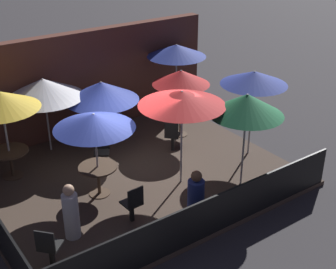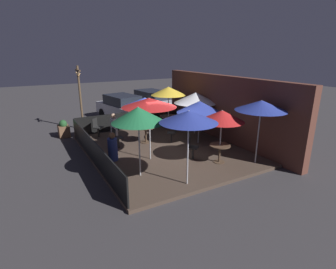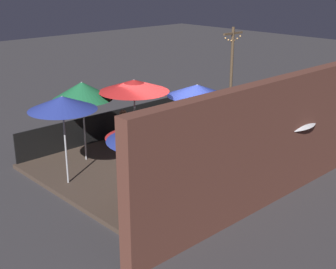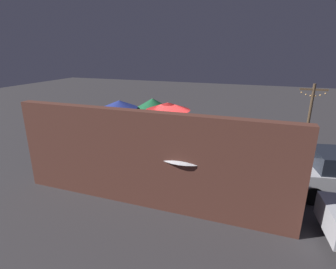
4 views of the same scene
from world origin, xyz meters
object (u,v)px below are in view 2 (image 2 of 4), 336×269
patron_1 (113,148)px  parked_car_0 (122,107)px  patio_chair_0 (192,146)px  dining_table_2 (220,149)px  parked_car_1 (152,101)px  patio_umbrella_1 (145,102)px  dining_table_1 (146,130)px  patio_chair_1 (173,132)px  patio_umbrella_5 (199,107)px  patio_chair_3 (97,127)px  patio_umbrella_7 (149,103)px  patio_umbrella_0 (168,91)px  planter_box (64,129)px  dining_table_0 (168,119)px  patio_umbrella_8 (189,117)px  patio_chair_2 (117,137)px  patio_umbrella_3 (138,115)px  patio_umbrella_6 (261,106)px  patron_0 (114,127)px  patio_umbrella_2 (222,116)px  light_post (80,95)px  patio_umbrella_4 (195,98)px

patron_1 → parked_car_0: 7.16m
patio_chair_0 → parked_car_0: parked_car_0 is taller
dining_table_2 → patio_chair_0: size_ratio=0.86×
parked_car_1 → patio_umbrella_1: bearing=-34.8°
dining_table_1 → dining_table_2: 3.90m
patio_chair_1 → patron_1: bearing=44.2°
patio_umbrella_5 → patio_chair_3: bearing=-130.3°
patio_umbrella_7 → dining_table_2: size_ratio=3.06×
patio_umbrella_1 → parked_car_1: patio_umbrella_1 is taller
patio_umbrella_0 → planter_box: bearing=-109.1°
patio_umbrella_0 → patio_umbrella_1: patio_umbrella_0 is taller
patio_umbrella_5 → planter_box: (-4.60, -5.35, -1.47)m
dining_table_0 → parked_car_0: 3.99m
patio_umbrella_1 → patio_umbrella_8: size_ratio=0.88×
patio_umbrella_5 → patio_chair_2: patio_umbrella_5 is taller
patio_umbrella_3 → patio_umbrella_1: bearing=152.0°
patio_umbrella_6 → patron_1: bearing=-121.8°
patio_umbrella_7 → patio_chair_2: size_ratio=2.66×
dining_table_0 → parked_car_1: 4.93m
patio_chair_1 → patron_0: patron_0 is taller
dining_table_1 → patio_umbrella_7: bearing=-20.0°
patio_umbrella_0 → patio_umbrella_3: size_ratio=0.97×
dining_table_2 → patio_chair_0: bearing=-138.9°
patio_chair_2 → patron_1: 1.42m
patio_umbrella_2 → patio_umbrella_7: size_ratio=0.84×
patio_chair_3 → planter_box: size_ratio=1.06×
patio_umbrella_3 → light_post: light_post is taller
patio_umbrella_4 → dining_table_1: (0.06, -2.87, -1.29)m
patio_umbrella_6 → patio_umbrella_8: (0.14, -3.29, -0.00)m
dining_table_1 → patio_chair_0: patio_chair_0 is taller
patio_umbrella_1 → patron_1: size_ratio=1.85×
dining_table_0 → patio_chair_3: 3.89m
patio_chair_3 → patio_chair_0: bearing=-13.6°
dining_table_0 → patron_0: 3.21m
patio_umbrella_7 → dining_table_2: bearing=53.4°
patio_chair_2 → planter_box: size_ratio=1.04×
patio_chair_2 → dining_table_1: bearing=-0.0°
patio_umbrella_1 → patio_umbrella_2: size_ratio=1.03×
patron_0 → patio_umbrella_4: bearing=-150.7°
patio_umbrella_2 → dining_table_1: bearing=-157.5°
patio_umbrella_4 → planter_box: bearing=-117.9°
patio_chair_1 → patio_umbrella_7: bearing=67.2°
patio_umbrella_3 → patron_1: patio_umbrella_3 is taller
patron_0 → light_post: 3.34m
parked_car_0 → patio_chair_0: bearing=-10.7°
patio_umbrella_8 → parked_car_0: (-9.68, 1.34, -1.53)m
dining_table_2 → planter_box: planter_box is taller
patio_umbrella_0 → patio_chair_1: 2.84m
patio_umbrella_8 → patio_umbrella_7: bearing=-177.0°
patio_umbrella_8 → dining_table_2: patio_umbrella_8 is taller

